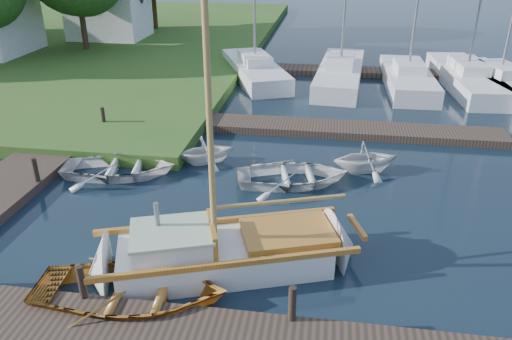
# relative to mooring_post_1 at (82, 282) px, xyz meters

# --- Properties ---
(ground) EXTENTS (160.00, 160.00, 0.00)m
(ground) POSITION_rel_mooring_post_1_xyz_m (3.00, 5.00, -0.70)
(ground) COLOR black
(ground) RESTS_ON ground
(left_dock) EXTENTS (2.20, 18.00, 0.30)m
(left_dock) POSITION_rel_mooring_post_1_xyz_m (-5.00, 7.00, -0.55)
(left_dock) COLOR #2B241B
(left_dock) RESTS_ON ground
(far_dock) EXTENTS (14.00, 1.60, 0.30)m
(far_dock) POSITION_rel_mooring_post_1_xyz_m (5.00, 11.50, -0.55)
(far_dock) COLOR #2B241B
(far_dock) RESTS_ON ground
(pontoon) EXTENTS (30.00, 1.60, 0.30)m
(pontoon) POSITION_rel_mooring_post_1_xyz_m (13.00, 21.00, -0.55)
(pontoon) COLOR #2B241B
(pontoon) RESTS_ON ground
(mooring_post_1) EXTENTS (0.16, 0.16, 0.80)m
(mooring_post_1) POSITION_rel_mooring_post_1_xyz_m (0.00, 0.00, 0.00)
(mooring_post_1) COLOR black
(mooring_post_1) RESTS_ON near_dock
(mooring_post_2) EXTENTS (0.16, 0.16, 0.80)m
(mooring_post_2) POSITION_rel_mooring_post_1_xyz_m (4.50, 0.00, 0.00)
(mooring_post_2) COLOR black
(mooring_post_2) RESTS_ON near_dock
(mooring_post_4) EXTENTS (0.16, 0.16, 0.80)m
(mooring_post_4) POSITION_rel_mooring_post_1_xyz_m (-4.00, 5.00, 0.00)
(mooring_post_4) COLOR black
(mooring_post_4) RESTS_ON left_dock
(mooring_post_5) EXTENTS (0.16, 0.16, 0.80)m
(mooring_post_5) POSITION_rel_mooring_post_1_xyz_m (-4.00, 10.00, 0.00)
(mooring_post_5) COLOR black
(mooring_post_5) RESTS_ON left_dock
(sailboat) EXTENTS (7.40, 4.22, 9.83)m
(sailboat) POSITION_rel_mooring_post_1_xyz_m (2.83, 1.97, -0.36)
(sailboat) COLOR silver
(sailboat) RESTS_ON ground
(dinghy) EXTENTS (4.51, 3.41, 0.88)m
(dinghy) POSITION_rel_mooring_post_1_xyz_m (0.94, 0.30, -0.26)
(dinghy) COLOR #924B1A
(dinghy) RESTS_ON ground
(tender_a) EXTENTS (4.13, 3.25, 0.77)m
(tender_a) POSITION_rel_mooring_post_1_xyz_m (-1.88, 6.40, -0.31)
(tender_a) COLOR silver
(tender_a) RESTS_ON ground
(tender_b) EXTENTS (2.66, 2.54, 1.09)m
(tender_b) POSITION_rel_mooring_post_1_xyz_m (0.77, 7.84, -0.16)
(tender_b) COLOR silver
(tender_b) RESTS_ON ground
(tender_c) EXTENTS (4.12, 3.34, 0.75)m
(tender_c) POSITION_rel_mooring_post_1_xyz_m (3.95, 6.68, -0.32)
(tender_c) COLOR silver
(tender_c) RESTS_ON ground
(tender_d) EXTENTS (2.74, 2.54, 1.18)m
(tender_d) POSITION_rel_mooring_post_1_xyz_m (6.34, 7.96, -0.11)
(tender_d) COLOR silver
(tender_d) RESTS_ON ground
(marina_boat_0) EXTENTS (5.01, 7.96, 10.61)m
(marina_boat_0) POSITION_rel_mooring_post_1_xyz_m (0.75, 19.23, -0.13)
(marina_boat_0) COLOR silver
(marina_boat_0) RESTS_ON ground
(marina_boat_1) EXTENTS (2.86, 8.88, 11.42)m
(marina_boat_1) POSITION_rel_mooring_post_1_xyz_m (5.46, 19.27, -0.13)
(marina_boat_1) COLOR silver
(marina_boat_1) RESTS_ON ground
(marina_boat_2) EXTENTS (2.36, 7.36, 10.28)m
(marina_boat_2) POSITION_rel_mooring_post_1_xyz_m (8.96, 18.68, -0.13)
(marina_boat_2) COLOR silver
(marina_boat_2) RESTS_ON ground
(marina_boat_3) EXTENTS (2.84, 8.74, 11.98)m
(marina_boat_3) POSITION_rel_mooring_post_1_xyz_m (12.03, 19.25, -0.12)
(marina_boat_3) COLOR silver
(marina_boat_3) RESTS_ON ground
(marina_boat_4) EXTENTS (3.87, 7.66, 9.77)m
(marina_boat_4) POSITION_rel_mooring_post_1_xyz_m (13.50, 18.65, -0.14)
(marina_boat_4) COLOR silver
(marina_boat_4) RESTS_ON ground
(house_c) EXTENTS (5.25, 4.00, 5.28)m
(house_c) POSITION_rel_mooring_post_1_xyz_m (-11.00, 27.00, 1.88)
(house_c) COLOR silver
(house_c) RESTS_ON shore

